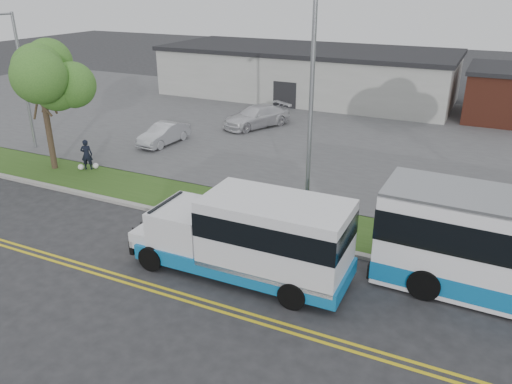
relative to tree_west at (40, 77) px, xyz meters
The scene contains 17 objects.
ground 13.43m from the tree_west, 14.93° to the right, with size 140.00×140.00×0.00m, color #28282B.
lane_line_north 14.83m from the tree_west, 30.43° to the right, with size 70.00×0.12×0.01m, color gold.
lane_line_south 14.97m from the tree_west, 31.49° to the right, with size 70.00×0.12×0.01m, color gold.
curb 13.19m from the tree_west, ahead, with size 80.00×0.30×0.15m, color #9E9B93.
verge 13.03m from the tree_west, ahead, with size 80.00×3.30×0.10m, color #32541C.
parking_lot 18.98m from the tree_west, 48.99° to the left, with size 80.00×25.00×0.10m, color #4C4C4F.
commercial_building 24.72m from the tree_west, 75.85° to the left, with size 25.40×10.40×4.35m.
brick_wing 32.19m from the tree_west, 45.38° to the left, with size 6.30×7.30×3.90m.
tree_west is the anchor object (origin of this frame).
streetlight_near 15.01m from the tree_west, ahead, with size 0.35×1.53×9.50m.
streetlight_far 4.62m from the tree_west, 151.02° to the left, with size 0.35×1.53×8.00m.
shuttle_bus 15.96m from the tree_west, 18.69° to the right, with size 8.03×2.78×3.06m.
pedestrian 4.61m from the tree_west, 19.39° to the left, with size 0.62×0.41×1.70m, color black.
parked_car_a 8.23m from the tree_west, 65.47° to the left, with size 1.37×3.92×1.29m, color #B8B9BF.
parked_car_b 14.75m from the tree_west, 62.82° to the left, with size 2.08×5.11×1.48m, color silver.
grocery_bag_left 5.12m from the tree_west, 14.48° to the left, with size 0.32×0.32×0.32m, color white.
grocery_bag_right 5.39m from the tree_west, 22.75° to the left, with size 0.32×0.32×0.32m, color white.
Camera 1 is at (9.37, -15.48, 9.68)m, focal length 35.00 mm.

